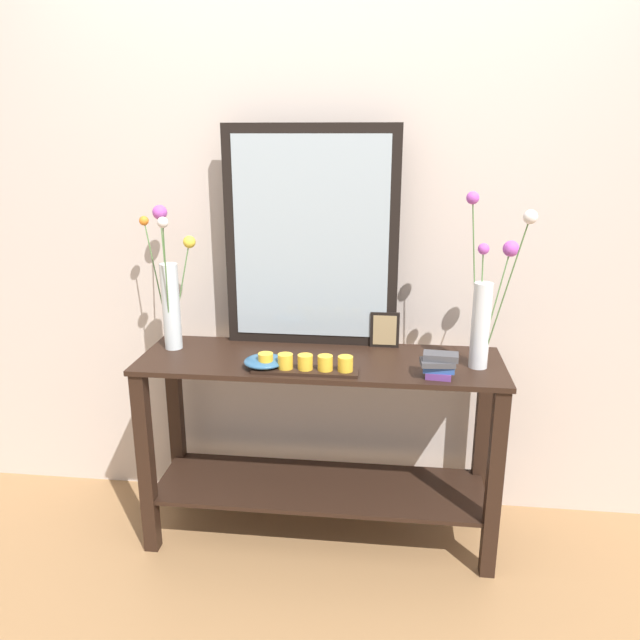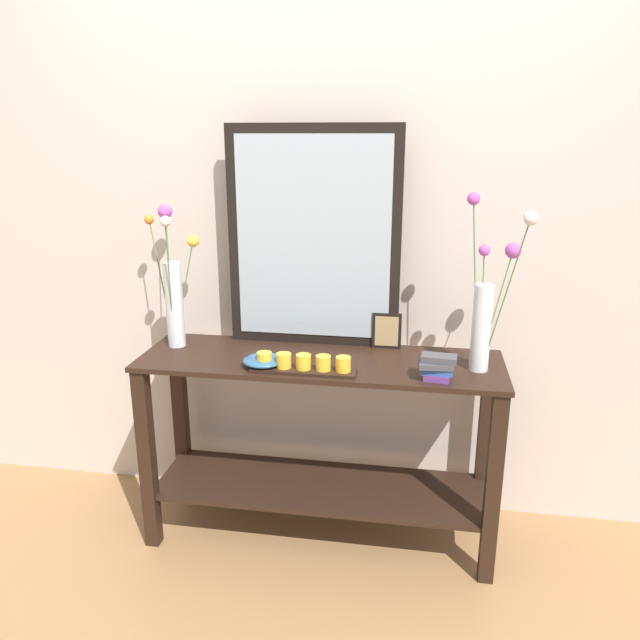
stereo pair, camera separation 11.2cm
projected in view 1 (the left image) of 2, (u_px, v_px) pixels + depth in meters
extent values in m
cube|color=#997047|center=(320.00, 534.00, 2.64)|extent=(7.00, 6.00, 0.02)
cube|color=beige|center=(329.00, 205.00, 2.57)|extent=(6.40, 0.08, 2.70)
cube|color=black|center=(320.00, 361.00, 2.41)|extent=(1.42, 0.44, 0.02)
cube|color=black|center=(320.00, 487.00, 2.57)|extent=(1.36, 0.40, 0.02)
cube|color=black|center=(146.00, 464.00, 2.43)|extent=(0.06, 0.06, 0.77)
cube|color=black|center=(494.00, 486.00, 2.28)|extent=(0.06, 0.06, 0.77)
cube|color=black|center=(177.00, 424.00, 2.77)|extent=(0.06, 0.06, 0.77)
cube|color=black|center=(481.00, 440.00, 2.62)|extent=(0.06, 0.06, 0.77)
cube|color=black|center=(311.00, 238.00, 2.46)|extent=(0.70, 0.03, 0.88)
cube|color=#9EADB7|center=(311.00, 239.00, 2.45)|extent=(0.62, 0.00, 0.80)
cylinder|color=silver|center=(171.00, 307.00, 2.48)|extent=(0.07, 0.07, 0.35)
cylinder|color=#4C753D|center=(180.00, 294.00, 2.48)|extent=(0.08, 0.08, 0.41)
sphere|color=yellow|center=(189.00, 242.00, 2.46)|extent=(0.05, 0.05, 0.05)
cylinder|color=#4C753D|center=(158.00, 283.00, 2.49)|extent=(0.11, 0.08, 0.49)
sphere|color=orange|center=(144.00, 221.00, 2.46)|extent=(0.04, 0.04, 0.04)
cylinder|color=#4C753D|center=(166.00, 278.00, 2.51)|extent=(0.05, 0.11, 0.52)
sphere|color=#B24CB7|center=(160.00, 212.00, 2.49)|extent=(0.06, 0.06, 0.06)
cylinder|color=#4C753D|center=(167.00, 286.00, 2.40)|extent=(0.04, 0.08, 0.51)
sphere|color=silver|center=(163.00, 222.00, 2.29)|extent=(0.04, 0.04, 0.04)
cylinder|color=silver|center=(481.00, 326.00, 2.28)|extent=(0.07, 0.07, 0.33)
cylinder|color=#4C753D|center=(481.00, 306.00, 2.27)|extent=(0.02, 0.02, 0.43)
sphere|color=#B24CB7|center=(483.00, 249.00, 2.22)|extent=(0.04, 0.04, 0.04)
cylinder|color=#4C753D|center=(505.00, 294.00, 2.19)|extent=(0.11, 0.08, 0.56)
sphere|color=silver|center=(530.00, 217.00, 2.06)|extent=(0.05, 0.05, 0.05)
cylinder|color=#4C753D|center=(474.00, 283.00, 2.24)|extent=(0.06, 0.04, 0.61)
sphere|color=#B24CB7|center=(473.00, 198.00, 2.18)|extent=(0.05, 0.05, 0.05)
cylinder|color=#4C753D|center=(495.00, 305.00, 2.30)|extent=(0.10, 0.08, 0.42)
sphere|color=#B24CB7|center=(511.00, 249.00, 2.26)|extent=(0.06, 0.06, 0.06)
cube|color=black|center=(305.00, 371.00, 2.27)|extent=(0.39, 0.09, 0.01)
cylinder|color=gold|center=(266.00, 360.00, 2.28)|extent=(0.06, 0.06, 0.05)
cylinder|color=gold|center=(285.00, 361.00, 2.27)|extent=(0.06, 0.06, 0.05)
cylinder|color=gold|center=(305.00, 362.00, 2.26)|extent=(0.06, 0.06, 0.05)
cylinder|color=gold|center=(325.00, 363.00, 2.25)|extent=(0.06, 0.06, 0.05)
cylinder|color=gold|center=(345.00, 364.00, 2.24)|extent=(0.06, 0.06, 0.05)
cube|color=black|center=(385.00, 330.00, 2.52)|extent=(0.12, 0.01, 0.15)
cube|color=tan|center=(385.00, 330.00, 2.51)|extent=(0.09, 0.00, 0.12)
cylinder|color=#2D5B84|center=(265.00, 367.00, 2.31)|extent=(0.06, 0.06, 0.01)
ellipsoid|color=#2D5B84|center=(264.00, 361.00, 2.31)|extent=(0.15, 0.15, 0.04)
cube|color=#663884|center=(439.00, 374.00, 2.22)|extent=(0.10, 0.09, 0.02)
cube|color=#2D519E|center=(439.00, 368.00, 2.21)|extent=(0.11, 0.07, 0.02)
cube|color=#424247|center=(437.00, 363.00, 2.20)|extent=(0.13, 0.09, 0.02)
cube|color=#424247|center=(441.00, 356.00, 2.20)|extent=(0.13, 0.08, 0.02)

